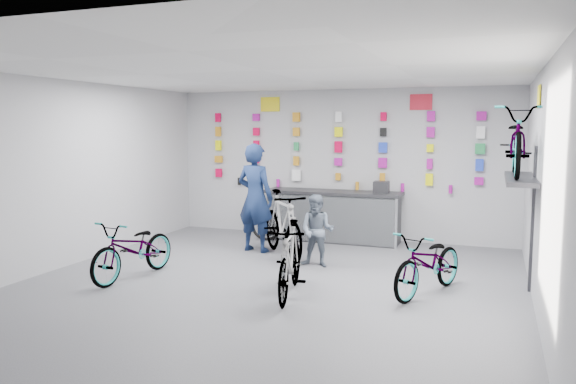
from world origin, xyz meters
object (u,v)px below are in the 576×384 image
at_px(bike_left, 134,249).
at_px(bike_service, 283,224).
at_px(bike_center, 290,260).
at_px(customer, 317,231).
at_px(bike_right, 429,263).
at_px(counter, 333,217).
at_px(clerk, 255,198).

distance_m(bike_left, bike_service, 2.59).
height_order(bike_center, customer, customer).
relative_size(bike_left, bike_right, 1.03).
height_order(counter, customer, customer).
bearing_deg(bike_left, counter, 67.23).
relative_size(bike_left, bike_center, 1.03).
bearing_deg(counter, bike_center, -82.82).
xyz_separation_m(bike_center, clerk, (-1.53, 2.37, 0.48)).
bearing_deg(bike_service, bike_left, -167.28).
bearing_deg(bike_center, customer, 84.12).
distance_m(counter, clerk, 1.79).
xyz_separation_m(bike_right, clerk, (-3.26, 1.63, 0.54)).
height_order(bike_left, customer, customer).
relative_size(bike_center, bike_right, 0.99).
relative_size(bike_left, clerk, 0.87).
bearing_deg(bike_center, counter, 86.27).
xyz_separation_m(bike_service, customer, (0.75, -0.42, 0.01)).
distance_m(bike_center, bike_right, 1.88).
xyz_separation_m(counter, bike_center, (0.47, -3.72, 0.01)).
bearing_deg(bike_right, bike_service, 175.26).
distance_m(counter, bike_center, 3.75).
bearing_deg(bike_left, clerk, 73.57).
bearing_deg(clerk, bike_right, 163.31).
bearing_deg(counter, bike_right, -53.72).
bearing_deg(bike_service, bike_right, -66.67).
xyz_separation_m(bike_left, customer, (2.35, 1.63, 0.14)).
bearing_deg(clerk, customer, 163.49).
height_order(bike_service, clerk, clerk).
bearing_deg(bike_left, bike_right, 15.31).
bearing_deg(bike_service, counter, 35.85).
bearing_deg(counter, bike_service, -104.83).
xyz_separation_m(counter, bike_left, (-2.03, -3.67, -0.04)).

